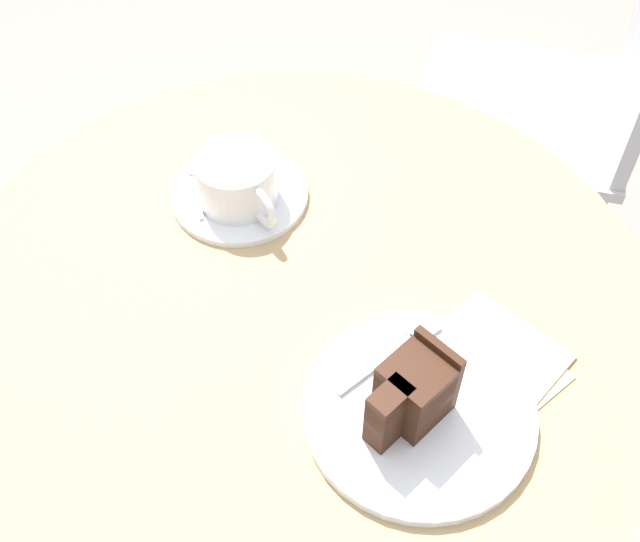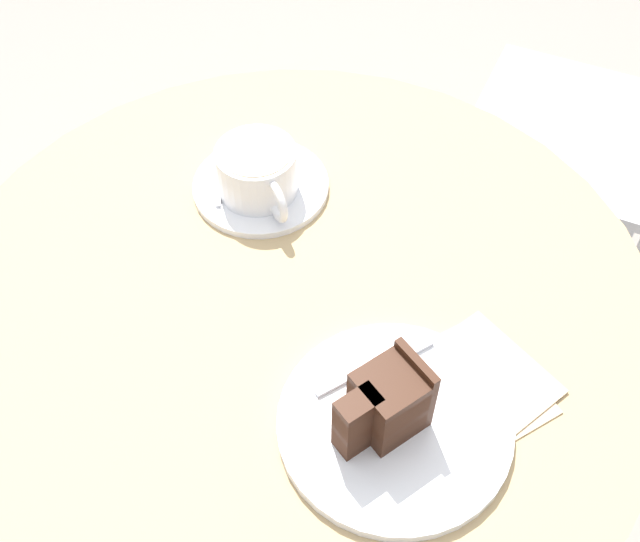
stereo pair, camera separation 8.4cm
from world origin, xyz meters
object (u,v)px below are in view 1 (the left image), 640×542
at_px(teaspoon, 196,184).
at_px(cake_plate, 419,411).
at_px(cafe_chair, 584,73).
at_px(fork, 400,347).
at_px(cake_slice, 412,392).
at_px(napkin, 485,365).
at_px(saucer, 240,194).
at_px(coffee_cup, 237,179).

height_order(teaspoon, cake_plate, teaspoon).
bearing_deg(cafe_chair, fork, -13.69).
height_order(cake_slice, napkin, cake_slice).
distance_m(teaspoon, fork, 0.33).
bearing_deg(teaspoon, saucer, -112.41).
xyz_separation_m(coffee_cup, fork, (0.28, 0.02, -0.03)).
xyz_separation_m(cake_slice, cafe_chair, (-0.40, 0.74, -0.21)).
bearing_deg(saucer, coffee_cup, -33.58).
height_order(saucer, cake_plate, cake_plate).
xyz_separation_m(cake_plate, fork, (-0.06, 0.03, 0.01)).
xyz_separation_m(fork, cafe_chair, (-0.34, 0.70, -0.18)).
bearing_deg(cake_slice, cafe_chair, 118.43).
bearing_deg(napkin, cafe_chair, 122.08).
height_order(teaspoon, napkin, teaspoon).
xyz_separation_m(coffee_cup, teaspoon, (-0.05, -0.03, -0.03)).
xyz_separation_m(saucer, cafe_chair, (-0.05, 0.71, -0.17)).
xyz_separation_m(fork, napkin, (0.06, 0.06, -0.01)).
bearing_deg(cake_plate, cake_slice, -106.81).
relative_size(napkin, cafe_chair, 0.18).
bearing_deg(cake_plate, teaspoon, -176.65).
height_order(fork, napkin, fork).
bearing_deg(napkin, teaspoon, -163.76).
bearing_deg(saucer, cake_slice, -4.07).
height_order(saucer, cake_slice, cake_slice).
height_order(cake_plate, cafe_chair, cafe_chair).
xyz_separation_m(saucer, coffee_cup, (0.01, -0.01, 0.04)).
bearing_deg(coffee_cup, saucer, 146.42).
height_order(cake_plate, cake_slice, cake_slice).
xyz_separation_m(teaspoon, cake_slice, (0.39, 0.01, 0.04)).
height_order(cake_slice, cafe_chair, cafe_chair).
xyz_separation_m(napkin, cafe_chair, (-0.40, 0.64, -0.17)).
bearing_deg(coffee_cup, napkin, 13.59).
relative_size(teaspoon, cafe_chair, 0.10).
bearing_deg(teaspoon, cafe_chair, -64.99).
bearing_deg(napkin, coffee_cup, -166.41).
relative_size(saucer, teaspoon, 1.88).
xyz_separation_m(teaspoon, cake_plate, (0.39, 0.02, -0.00)).
xyz_separation_m(teaspoon, napkin, (0.39, 0.11, -0.01)).
relative_size(saucer, coffee_cup, 1.28).
relative_size(teaspoon, cake_slice, 0.93).
xyz_separation_m(teaspoon, fork, (0.33, 0.05, 0.00)).
bearing_deg(cake_plate, coffee_cup, 178.68).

